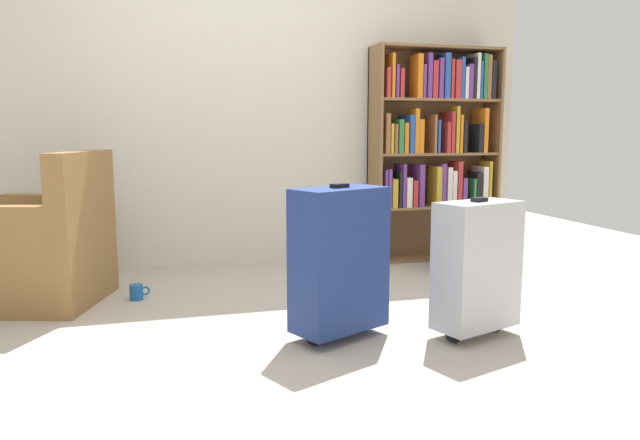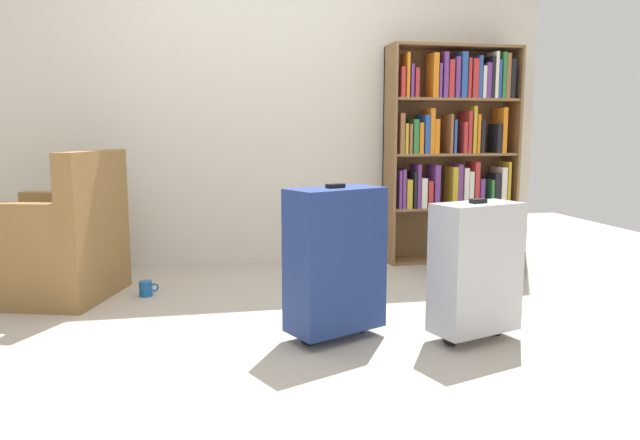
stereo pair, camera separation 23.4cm
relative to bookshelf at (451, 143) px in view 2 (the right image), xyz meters
name	(u,v)px [view 2 (the right image)]	position (x,y,z in m)	size (l,w,h in m)	color
ground_plane	(301,331)	(-1.44, -1.49, -0.92)	(7.73, 7.73, 0.00)	#B2A899
back_wall	(263,93)	(-1.44, 0.21, 0.38)	(4.42, 0.10, 2.60)	beige
bookshelf	(451,143)	(0.00, 0.00, 0.00)	(1.02, 0.29, 1.66)	brown
armchair	(57,247)	(-2.79, -0.57, -0.61)	(0.88, 0.88, 0.90)	olive
mug	(146,289)	(-2.27, -0.64, -0.88)	(0.12, 0.08, 0.10)	#1959A5
storage_box	(482,255)	(0.08, -0.44, -0.80)	(0.49, 0.26, 0.23)	black
suitcase_silver	(476,268)	(-0.63, -1.78, -0.56)	(0.47, 0.34, 0.70)	#B7BABF
suitcase_navy_blue	(335,259)	(-1.29, -1.62, -0.53)	(0.52, 0.41, 0.77)	navy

